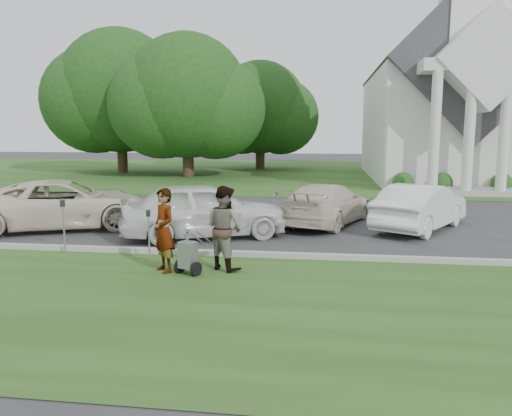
% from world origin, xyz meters
% --- Properties ---
extents(ground, '(120.00, 120.00, 0.00)m').
position_xyz_m(ground, '(0.00, 0.00, 0.00)').
color(ground, '#333335').
rests_on(ground, ground).
extents(grass_strip, '(80.00, 7.00, 0.01)m').
position_xyz_m(grass_strip, '(0.00, -3.00, 0.01)').
color(grass_strip, '#244819').
rests_on(grass_strip, ground).
extents(church_lawn, '(80.00, 30.00, 0.01)m').
position_xyz_m(church_lawn, '(0.00, 27.00, 0.01)').
color(church_lawn, '#244819').
rests_on(church_lawn, ground).
extents(curb, '(80.00, 0.18, 0.15)m').
position_xyz_m(curb, '(0.00, 0.55, 0.07)').
color(curb, '#9E9E93').
rests_on(curb, ground).
extents(church, '(9.19, 19.00, 24.10)m').
position_xyz_m(church, '(9.00, 23.11, 5.94)').
color(church, white).
rests_on(church, ground).
extents(tree_left, '(10.63, 8.40, 9.71)m').
position_xyz_m(tree_left, '(-8.01, 21.99, 5.11)').
color(tree_left, '#332316').
rests_on(tree_left, ground).
extents(tree_far, '(11.64, 9.20, 10.73)m').
position_xyz_m(tree_far, '(-14.01, 24.99, 5.69)').
color(tree_far, '#332316').
rests_on(tree_far, ground).
extents(tree_back, '(9.61, 7.60, 8.89)m').
position_xyz_m(tree_back, '(-4.01, 29.99, 4.73)').
color(tree_back, '#332316').
rests_on(tree_back, ground).
extents(striping_cart, '(0.86, 1.16, 1.01)m').
position_xyz_m(striping_cart, '(-1.66, -1.16, 0.43)').
color(striping_cart, black).
rests_on(striping_cart, ground).
extents(person_left, '(0.81, 0.81, 1.89)m').
position_xyz_m(person_left, '(-2.24, -1.03, 0.95)').
color(person_left, '#999999').
rests_on(person_left, ground).
extents(person_right, '(1.18, 1.13, 1.93)m').
position_xyz_m(person_right, '(-0.94, -0.63, 0.96)').
color(person_right, '#999999').
rests_on(person_right, ground).
extents(parking_meter_near, '(0.09, 0.08, 1.28)m').
position_xyz_m(parking_meter_near, '(-2.94, -0.06, 0.80)').
color(parking_meter_near, '#94989D').
rests_on(parking_meter_near, ground).
extents(parking_meter_far, '(0.10, 0.09, 1.44)m').
position_xyz_m(parking_meter_far, '(-5.35, 0.28, 0.91)').
color(parking_meter_far, '#94989D').
rests_on(parking_meter_far, ground).
extents(car_a, '(6.30, 4.66, 1.59)m').
position_xyz_m(car_a, '(-7.08, 3.53, 0.80)').
color(car_a, beige).
rests_on(car_a, ground).
extents(car_b, '(5.31, 3.70, 1.68)m').
position_xyz_m(car_b, '(-2.24, 2.75, 0.84)').
color(car_b, silver).
rests_on(car_b, ground).
extents(car_c, '(3.57, 5.19, 1.40)m').
position_xyz_m(car_c, '(1.41, 5.40, 0.70)').
color(car_c, beige).
rests_on(car_c, ground).
extents(car_d, '(3.66, 4.66, 1.48)m').
position_xyz_m(car_d, '(4.41, 4.85, 0.74)').
color(car_d, white).
rests_on(car_d, ground).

